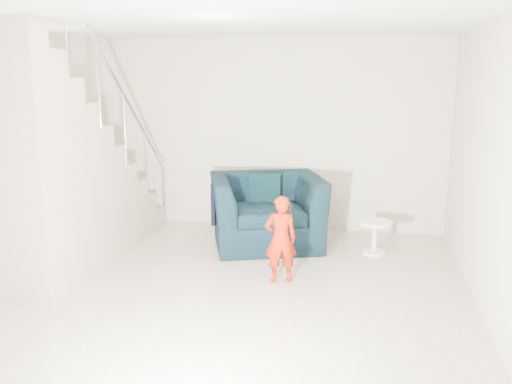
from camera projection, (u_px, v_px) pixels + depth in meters
The scene contains 12 objects.
floor at pixel (217, 300), 5.38m from camera, with size 5.50×5.50×0.00m, color gray.
ceiling at pixel (213, 16), 4.80m from camera, with size 5.50×5.50×0.00m, color silver.
back_wall at pixel (267, 135), 7.72m from camera, with size 5.00×5.00×0.00m, color #BDB699.
front_wall at pixel (51, 265), 2.45m from camera, with size 5.00×5.00×0.00m, color #BDB699.
right_wall at pixel (499, 176), 4.60m from camera, with size 5.50×5.50×0.00m, color #BDB699.
armchair at pixel (266, 211), 7.05m from camera, with size 1.40×1.22×0.91m, color black.
toddler at pixel (281, 239), 5.77m from camera, with size 0.35×0.23×0.95m, color #9B2305.
side_table at pixel (375, 232), 6.72m from camera, with size 0.42×0.42×0.42m.
staircase at pixel (58, 188), 6.09m from camera, with size 1.02×3.03×3.62m.
cushion at pixel (265, 188), 7.24m from camera, with size 0.42×0.12×0.40m, color black.
throw at pixel (218, 201), 7.09m from camera, with size 0.05×0.49×0.55m, color black.
phone at pixel (290, 208), 5.68m from camera, with size 0.02×0.05×0.10m, color black.
Camera 1 is at (1.37, -4.85, 2.20)m, focal length 38.00 mm.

